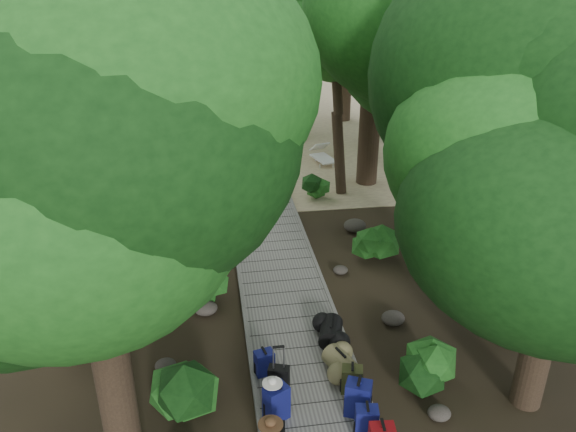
{
  "coord_description": "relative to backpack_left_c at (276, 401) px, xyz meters",
  "views": [
    {
      "loc": [
        -1.52,
        -10.18,
        7.08
      ],
      "look_at": [
        0.41,
        2.67,
        1.0
      ],
      "focal_mm": 35.0,
      "sensor_mm": 36.0,
      "label": 1
    }
  ],
  "objects": [
    {
      "name": "tree_right_f",
      "position": [
        6.77,
        12.98,
        4.04
      ],
      "size": [
        5.05,
        5.05,
        9.02
      ],
      "primitive_type": null,
      "color": "black",
      "rests_on": "ground"
    },
    {
      "name": "shrub_left_a",
      "position": [
        -1.52,
        0.46,
        0.06
      ],
      "size": [
        1.19,
        1.19,
        1.07
      ],
      "primitive_type": null,
      "color": "#1A4F17",
      "rests_on": "ground"
    },
    {
      "name": "tree_left_b",
      "position": [
        -3.67,
        2.55,
        4.32
      ],
      "size": [
        5.32,
        5.32,
        9.58
      ],
      "primitive_type": null,
      "color": "black",
      "rests_on": "ground"
    },
    {
      "name": "palm_right_b",
      "position": [
        5.81,
        14.92,
        3.66
      ],
      "size": [
        4.28,
        4.28,
        8.27
      ],
      "primitive_type": null,
      "color": "#123B10",
      "rests_on": "ground"
    },
    {
      "name": "tree_right_e",
      "position": [
        4.43,
        10.28,
        4.48
      ],
      "size": [
        5.5,
        5.5,
        9.9
      ],
      "primitive_type": null,
      "color": "black",
      "rests_on": "ground"
    },
    {
      "name": "rock_right_d",
      "position": [
        3.1,
        6.75,
        -0.3
      ],
      "size": [
        0.63,
        0.57,
        0.35
      ],
      "primitive_type": null,
      "color": "#4C473F",
      "rests_on": "ground"
    },
    {
      "name": "backpack_left_c",
      "position": [
        0.0,
        0.0,
        0.0
      ],
      "size": [
        0.46,
        0.42,
        0.71
      ],
      "primitive_type": null,
      "rotation": [
        0.0,
        0.0,
        0.48
      ],
      "color": "navy",
      "rests_on": "boardwalk"
    },
    {
      "name": "rock_right_b",
      "position": [
        2.79,
        2.39,
        -0.34
      ],
      "size": [
        0.5,
        0.45,
        0.27
      ],
      "primitive_type": null,
      "color": "#4C473F",
      "rests_on": "ground"
    },
    {
      "name": "hat_brown",
      "position": [
        -0.18,
        -0.74,
        0.31
      ],
      "size": [
        0.38,
        0.38,
        0.12
      ],
      "primitive_type": null,
      "color": "#51351E",
      "rests_on": "backpack_left_b"
    },
    {
      "name": "shrub_right_a",
      "position": [
        2.69,
        0.42,
        -0.01
      ],
      "size": [
        1.04,
        1.04,
        0.93
      ],
      "primitive_type": null,
      "color": "#1A4F17",
      "rests_on": "ground"
    },
    {
      "name": "shrub_left_c",
      "position": [
        -1.75,
        7.73,
        0.08
      ],
      "size": [
        1.23,
        1.23,
        1.11
      ],
      "primitive_type": null,
      "color": "#1A4F17",
      "rests_on": "ground"
    },
    {
      "name": "duffel_right_khaki",
      "position": [
        1.3,
        0.95,
        -0.15
      ],
      "size": [
        0.61,
        0.73,
        0.42
      ],
      "primitive_type": null,
      "rotation": [
        0.0,
        0.0,
        0.36
      ],
      "color": "olive",
      "rests_on": "boardwalk"
    },
    {
      "name": "shrub_left_b",
      "position": [
        -1.07,
        3.85,
        -0.09
      ],
      "size": [
        0.86,
        0.86,
        0.78
      ],
      "primitive_type": null,
      "color": "#1A4F17",
      "rests_on": "ground"
    },
    {
      "name": "tree_back_d",
      "position": [
        -4.36,
        18.17,
        3.6
      ],
      "size": [
        4.89,
        4.89,
        8.15
      ],
      "primitive_type": null,
      "color": "black",
      "rests_on": "ground"
    },
    {
      "name": "tree_back_a",
      "position": [
        -0.81,
        18.69,
        3.69
      ],
      "size": [
        4.82,
        4.82,
        8.34
      ],
      "primitive_type": null,
      "color": "black",
      "rests_on": "ground"
    },
    {
      "name": "palm_right_c",
      "position": [
        3.25,
        15.49,
        2.6
      ],
      "size": [
        3.86,
        3.86,
        6.15
      ],
      "primitive_type": null,
      "color": "#123B10",
      "rests_on": "ground"
    },
    {
      "name": "shrub_right_b",
      "position": [
        3.14,
        4.92,
        0.03
      ],
      "size": [
        1.13,
        1.13,
        1.02
      ],
      "primitive_type": null,
      "color": "#1A4F17",
      "rests_on": "ground"
    },
    {
      "name": "sand_beach",
      "position": [
        0.67,
        19.24,
        -0.46
      ],
      "size": [
        40.0,
        22.0,
        0.02
      ],
      "primitive_type": "cube",
      "color": "beige",
      "rests_on": "ground"
    },
    {
      "name": "sun_lounger",
      "position": [
        3.39,
        12.39,
        -0.15
      ],
      "size": [
        1.06,
        1.97,
        0.61
      ],
      "primitive_type": null,
      "rotation": [
        0.0,
        0.0,
        0.25
      ],
      "color": "silver",
      "rests_on": "sand_beach"
    },
    {
      "name": "backpack_right_d",
      "position": [
        1.38,
        0.43,
        -0.08
      ],
      "size": [
        0.41,
        0.34,
        0.55
      ],
      "primitive_type": null,
      "rotation": [
        0.0,
        0.0,
        -0.26
      ],
      "color": "#303A18",
      "rests_on": "boardwalk"
    },
    {
      "name": "palm_left_a",
      "position": [
        -3.47,
        9.51,
        2.75
      ],
      "size": [
        4.06,
        4.06,
        6.46
      ],
      "primitive_type": null,
      "color": "#123B10",
      "rests_on": "ground"
    },
    {
      "name": "backpack_right_c",
      "position": [
        1.35,
        -0.1,
        -0.0
      ],
      "size": [
        0.5,
        0.44,
        0.71
      ],
      "primitive_type": null,
      "rotation": [
        0.0,
        0.0,
        -0.42
      ],
      "color": "navy",
      "rests_on": "boardwalk"
    },
    {
      "name": "tree_left_c",
      "position": [
        -2.88,
        6.09,
        3.11
      ],
      "size": [
        4.12,
        4.12,
        7.16
      ],
      "primitive_type": null,
      "color": "black",
      "rests_on": "ground"
    },
    {
      "name": "kayak",
      "position": [
        -2.42,
        13.22,
        -0.28
      ],
      "size": [
        1.47,
        3.61,
        0.35
      ],
      "primitive_type": "ellipsoid",
      "rotation": [
        0.0,
        0.0,
        0.2
      ],
      "color": "#B0150F",
      "rests_on": "sand_beach"
    },
    {
      "name": "rock_right_a",
      "position": [
        2.71,
        -0.29,
        -0.37
      ],
      "size": [
        0.39,
        0.35,
        0.22
      ],
      "primitive_type": null,
      "color": "#4C473F",
      "rests_on": "ground"
    },
    {
      "name": "rock_right_c",
      "position": [
        2.17,
        4.55,
        -0.38
      ],
      "size": [
        0.36,
        0.33,
        0.2
      ],
      "primitive_type": null,
      "color": "#4C473F",
      "rests_on": "ground"
    },
    {
      "name": "rock_left_d",
      "position": [
        -1.81,
        6.18,
        -0.39
      ],
      "size": [
        0.33,
        0.29,
        0.18
      ],
      "primitive_type": null,
      "color": "#4C473F",
      "rests_on": "ground"
    },
    {
      "name": "tree_right_a",
      "position": [
        4.35,
        -0.14,
        3.2
      ],
      "size": [
        4.41,
        4.41,
        7.34
      ],
      "primitive_type": null,
      "color": "black",
      "rests_on": "ground"
    },
    {
      "name": "backpack_left_d",
      "position": [
        -0.08,
        1.12,
        -0.1
      ],
      "size": [
        0.39,
        0.32,
        0.52
      ],
      "primitive_type": null,
      "rotation": [
        0.0,
        0.0,
        0.24
      ],
      "color": "navy",
      "rests_on": "boardwalk"
    },
    {
      "name": "rock_left_b",
      "position": [
        -1.88,
        1.61,
        -0.36
      ],
      "size": [
        0.4,
        0.36,
        0.22
      ],
      "primitive_type": null,
      "color": "#4C473F",
      "rests_on": "ground"
    },
    {
      "name": "tree_right_d",
      "position": [
        6.32,
        7.47,
        5.06
      ],
      "size": [
        6.03,
        6.03,
        11.06
      ],
      "primitive_type": null,
      "color": "black",
      "rests_on": "ground"
    },
    {
      "name": "duffel_right_black",
      "position": [
        1.32,
        1.85,
        -0.14
      ],
      "size": [
        0.62,
        0.79,
        0.44
      ],
      "primitive_type": null,
      "rotation": [
        0.0,
        0.0,
        -0.3
      ],
      "color": "black",
      "rests_on": "boardwalk"
    },
    {
      "name": "backpack_right_b",
      "position": [
        1.35,
        -0.6,
        -0.04
      ],
      "size": [
        0.39,
        0.31,
        0.64
      ],
      "primitive_type": null,
      "rotation": [
        0.0,
        0.0,
        -0.18
      ],
      "color": "navy",
      "rests_on": "boardwalk"
    },
    {
      "name": "tree_back_c",
      "position": [
        5.52,
        18.17,
        4.3
      ],
      "size": [
        5.31,
        5.31,
        9.55
      ],
      "primitive_type": null,
      "color": "black",
      "rests_on": "ground"
    },
    {
      "name": "shrub_right_c",
      "position": [
        2.5,
        9.09,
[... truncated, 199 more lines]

